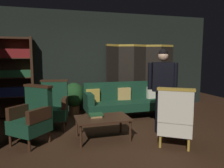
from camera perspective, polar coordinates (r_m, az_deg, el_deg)
ground_plane at (r=4.29m, az=3.13°, el=-14.02°), size 10.00×10.00×0.00m
back_wall at (r=6.36m, az=-4.25°, el=5.82°), size 7.20×0.10×2.80m
folding_screen at (r=6.53m, az=7.32°, el=2.18°), size 2.13×0.31×1.90m
bookshelf at (r=6.03m, az=-24.07°, el=2.02°), size 0.90×0.32×2.05m
velvet_couch at (r=5.66m, az=3.47°, el=-3.99°), size 2.12×0.78×0.88m
coffee_table at (r=4.13m, az=-2.48°, el=-9.38°), size 1.00×0.64×0.42m
armchair_gilt_accent at (r=3.97m, az=16.21°, el=-8.62°), size 0.80×0.80×1.04m
armchair_wing_left at (r=4.93m, az=-14.93°, el=-5.47°), size 0.67×0.67×1.04m
armchair_wing_right at (r=4.17m, az=-20.14°, el=-8.01°), size 0.82×0.82×1.04m
standing_figure at (r=4.49m, az=13.05°, el=0.28°), size 0.55×0.35×1.70m
potted_plant at (r=5.89m, az=-9.91°, el=-3.18°), size 0.57×0.57×0.87m
book_tan_leather at (r=4.15m, az=-4.25°, el=-8.41°), size 0.22×0.19×0.03m
book_green_cloth at (r=4.14m, az=-4.25°, el=-7.94°), size 0.26×0.17×0.04m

